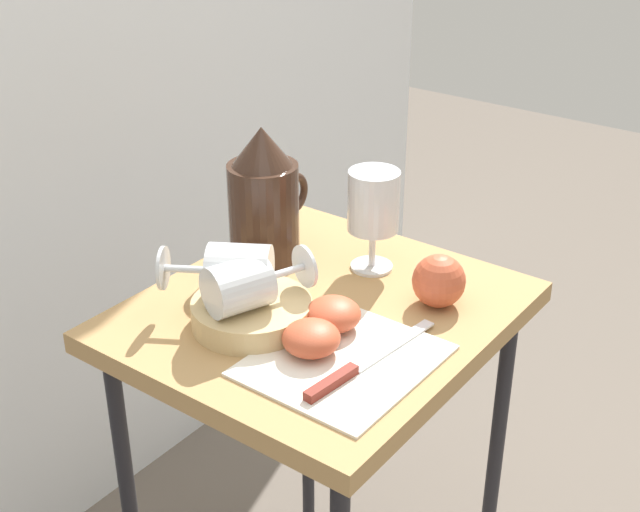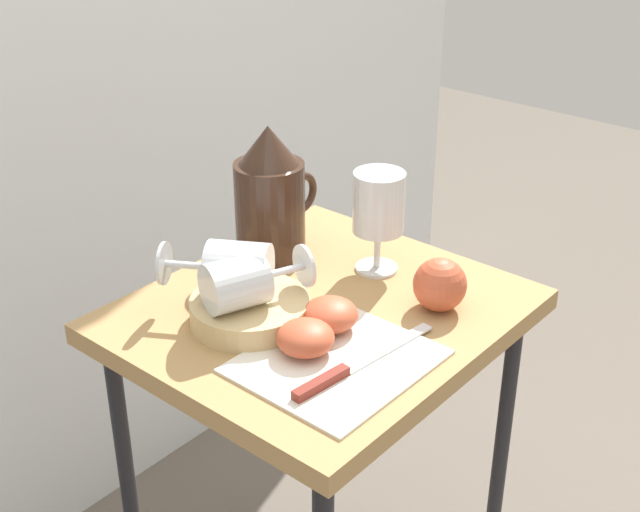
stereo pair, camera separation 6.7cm
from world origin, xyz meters
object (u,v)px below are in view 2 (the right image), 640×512
basket_tray (250,310)px  wine_glass_upright (379,208)px  apple_half_right (330,314)px  knife (345,370)px  wine_glass_tipped_near (240,283)px  apple_half_left (305,338)px  pitcher (271,207)px  wine_glass_tipped_far (235,269)px  apple_whole (440,285)px  table (320,351)px

basket_tray → wine_glass_upright: wine_glass_upright is taller
apple_half_right → knife: (-0.07, -0.08, -0.02)m
wine_glass_tipped_near → apple_half_left: (0.01, -0.11, -0.05)m
wine_glass_upright → apple_half_left: size_ratio=2.09×
pitcher → wine_glass_tipped_far: size_ratio=1.33×
apple_whole → knife: apple_whole is taller
table → basket_tray: bearing=152.9°
wine_glass_tipped_far → apple_half_left: 0.14m
table → wine_glass_upright: 0.22m
pitcher → apple_half_right: (-0.10, -0.20, -0.06)m
basket_tray → wine_glass_tipped_near: 0.06m
knife → apple_half_right: bearing=49.8°
pitcher → apple_half_left: size_ratio=2.86×
basket_tray → apple_half_left: apple_half_left is taller
apple_half_left → apple_whole: (0.21, -0.07, 0.01)m
apple_half_left → apple_half_right: bearing=11.0°
basket_tray → wine_glass_tipped_near: bearing=-172.5°
wine_glass_tipped_near → apple_half_right: wine_glass_tipped_near is taller
table → pitcher: size_ratio=3.20×
wine_glass_tipped_near → apple_half_left: wine_glass_tipped_near is taller
apple_half_right → apple_whole: bearing=-28.8°
basket_tray → apple_whole: 0.26m
apple_whole → wine_glass_upright: bearing=75.2°
wine_glass_upright → knife: wine_glass_upright is taller
apple_whole → knife: bearing=-179.1°
pitcher → apple_whole: (0.04, -0.28, -0.05)m
table → wine_glass_tipped_near: (-0.11, 0.04, 0.14)m
wine_glass_tipped_far → apple_whole: size_ratio=2.16×
basket_tray → apple_whole: size_ratio=2.17×
pitcher → wine_glass_upright: bearing=-62.7°
apple_whole → basket_tray: bearing=138.2°
apple_half_right → knife: bearing=-130.2°
basket_tray → knife: 0.18m
pitcher → knife: size_ratio=0.90×
table → apple_half_left: 0.16m
table → apple_whole: bearing=-50.9°
basket_tray → wine_glass_tipped_near: size_ratio=1.04×
basket_tray → wine_glass_tipped_far: wine_glass_tipped_far is taller
wine_glass_tipped_near → apple_whole: wine_glass_tipped_near is taller
basket_tray → knife: (-0.02, -0.18, -0.01)m
wine_glass_tipped_near → knife: 0.19m
wine_glass_upright → wine_glass_tipped_near: bearing=171.5°
table → apple_half_right: apple_half_right is taller
wine_glass_tipped_near → wine_glass_upright: bearing=-8.5°
apple_half_right → wine_glass_tipped_near: bearing=127.6°
apple_half_left → apple_half_right: size_ratio=1.00×
wine_glass_tipped_far → wine_glass_tipped_near: bearing=-125.3°
basket_tray → pitcher: size_ratio=0.76×
wine_glass_upright → wine_glass_tipped_far: wine_glass_upright is taller
pitcher → apple_half_left: (-0.17, -0.21, -0.06)m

